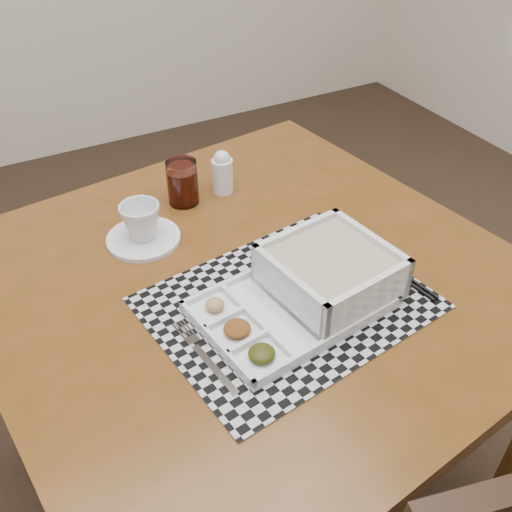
{
  "coord_description": "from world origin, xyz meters",
  "views": [
    {
      "loc": [
        0.09,
        -0.31,
        1.41
      ],
      "look_at": [
        0.46,
        0.38,
        0.79
      ],
      "focal_mm": 40.0,
      "sensor_mm": 36.0,
      "label": 1
    }
  ],
  "objects_px": {
    "creamer_bottle": "(222,172)",
    "cup": "(141,221)",
    "juice_glass": "(183,184)",
    "serving_tray": "(320,281)",
    "dining_table": "(251,302)"
  },
  "relations": [
    {
      "from": "serving_tray",
      "to": "juice_glass",
      "type": "bearing_deg",
      "value": 102.45
    },
    {
      "from": "juice_glass",
      "to": "creamer_bottle",
      "type": "height_order",
      "value": "creamer_bottle"
    },
    {
      "from": "serving_tray",
      "to": "cup",
      "type": "relative_size",
      "value": 4.52
    },
    {
      "from": "dining_table",
      "to": "juice_glass",
      "type": "relative_size",
      "value": 10.79
    },
    {
      "from": "serving_tray",
      "to": "cup",
      "type": "xyz_separation_m",
      "value": [
        -0.22,
        0.31,
        0.01
      ]
    },
    {
      "from": "juice_glass",
      "to": "creamer_bottle",
      "type": "relative_size",
      "value": 0.98
    },
    {
      "from": "cup",
      "to": "creamer_bottle",
      "type": "xyz_separation_m",
      "value": [
        0.23,
        0.1,
        0.0
      ]
    },
    {
      "from": "serving_tray",
      "to": "juice_glass",
      "type": "distance_m",
      "value": 0.42
    },
    {
      "from": "serving_tray",
      "to": "cup",
      "type": "bearing_deg",
      "value": 124.96
    },
    {
      "from": "dining_table",
      "to": "juice_glass",
      "type": "xyz_separation_m",
      "value": [
        -0.01,
        0.29,
        0.12
      ]
    },
    {
      "from": "dining_table",
      "to": "juice_glass",
      "type": "distance_m",
      "value": 0.31
    },
    {
      "from": "dining_table",
      "to": "creamer_bottle",
      "type": "xyz_separation_m",
      "value": [
        0.08,
        0.29,
        0.12
      ]
    },
    {
      "from": "creamer_bottle",
      "to": "juice_glass",
      "type": "bearing_deg",
      "value": 179.72
    },
    {
      "from": "creamer_bottle",
      "to": "cup",
      "type": "bearing_deg",
      "value": -157.06
    },
    {
      "from": "juice_glass",
      "to": "cup",
      "type": "bearing_deg",
      "value": -143.36
    }
  ]
}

